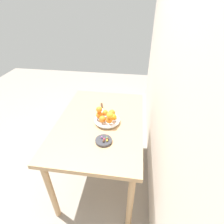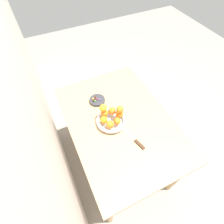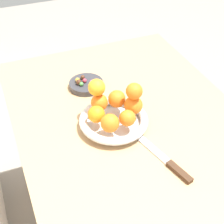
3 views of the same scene
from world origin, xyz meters
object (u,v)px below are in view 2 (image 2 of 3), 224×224
at_px(dining_table, 119,127).
at_px(candy_ball_0, 93,99).
at_px(candy_dish, 97,100).
at_px(orange_7, 103,108).
at_px(knife, 133,138).
at_px(fruit_bowl, 111,121).
at_px(candy_ball_1, 95,97).
at_px(orange_4, 117,121).
at_px(orange_6, 119,110).
at_px(orange_1, 105,113).
at_px(orange_2, 104,120).
at_px(candy_ball_5, 96,99).
at_px(candy_ball_4, 100,99).
at_px(orange_3, 110,124).
at_px(candy_ball_2, 94,100).
at_px(orange_0, 112,111).
at_px(orange_5, 119,114).
at_px(candy_ball_3, 95,101).

relative_size(dining_table, candy_ball_0, 63.71).
height_order(candy_dish, orange_7, orange_7).
bearing_deg(knife, dining_table, 4.69).
relative_size(fruit_bowl, candy_ball_1, 13.43).
relative_size(orange_4, orange_6, 0.99).
bearing_deg(fruit_bowl, orange_4, -152.24).
distance_m(orange_1, orange_6, 0.12).
xyz_separation_m(orange_2, candy_ball_5, (0.24, -0.04, -0.04)).
height_order(orange_1, orange_7, orange_7).
distance_m(orange_2, orange_6, 0.13).
relative_size(orange_1, candy_ball_4, 3.85).
bearing_deg(candy_ball_5, candy_ball_1, 0.54).
distance_m(orange_3, knife, 0.20).
height_order(candy_ball_0, candy_ball_2, candy_ball_2).
bearing_deg(orange_0, orange_2, 118.03).
bearing_deg(orange_1, candy_ball_5, -3.05).
xyz_separation_m(candy_dish, candy_ball_5, (0.00, 0.01, 0.02)).
height_order(fruit_bowl, candy_ball_0, same).
distance_m(orange_3, candy_ball_1, 0.33).
height_order(candy_dish, candy_ball_5, candy_ball_5).
xyz_separation_m(fruit_bowl, orange_5, (-0.00, -0.06, 0.05)).
bearing_deg(orange_1, dining_table, -124.62).
relative_size(candy_ball_4, knife, 0.06).
relative_size(orange_0, candy_ball_0, 3.40).
xyz_separation_m(orange_3, knife, (-0.14, -0.12, -0.06)).
relative_size(orange_5, orange_7, 1.09).
distance_m(dining_table, orange_0, 0.17).
bearing_deg(orange_1, orange_5, -121.83).
bearing_deg(orange_2, candy_ball_0, -3.49).
relative_size(candy_ball_0, knife, 0.07).
xyz_separation_m(orange_4, orange_5, (0.05, -0.04, 0.00)).
bearing_deg(candy_ball_2, candy_ball_4, -105.39).
bearing_deg(orange_2, knife, -144.85).
bearing_deg(fruit_bowl, candy_ball_5, 4.23).
distance_m(candy_dish, orange_6, 0.28).
xyz_separation_m(fruit_bowl, orange_1, (0.05, 0.03, 0.05)).
distance_m(candy_dish, orange_0, 0.21).
relative_size(candy_dish, orange_4, 2.45).
bearing_deg(candy_ball_0, candy_ball_2, 177.41).
distance_m(dining_table, orange_2, 0.20).
bearing_deg(orange_3, candy_ball_4, -7.64).
xyz_separation_m(orange_3, orange_6, (0.05, -0.10, 0.06)).
distance_m(orange_6, candy_ball_5, 0.28).
bearing_deg(dining_table, candy_ball_3, 23.16).
xyz_separation_m(fruit_bowl, orange_6, (-0.00, -0.06, 0.11)).
relative_size(candy_dish, candy_ball_1, 7.71).
bearing_deg(orange_1, knife, -156.12).
bearing_deg(candy_ball_5, candy_ball_2, 100.79).
bearing_deg(orange_2, candy_ball_3, -5.42).
relative_size(orange_0, orange_3, 1.00).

